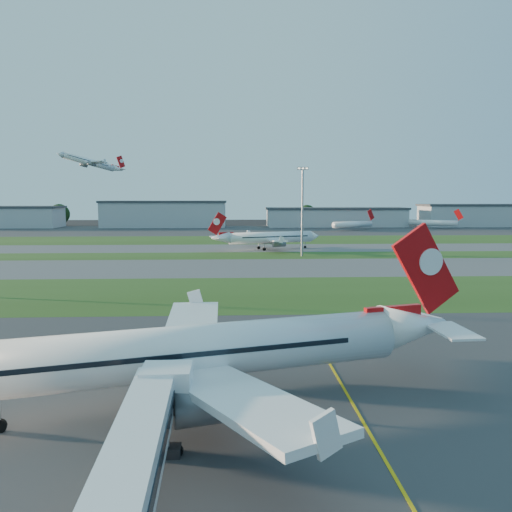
{
  "coord_description": "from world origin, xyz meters",
  "views": [
    {
      "loc": [
        -4.79,
        -36.09,
        17.13
      ],
      "look_at": [
        -1.0,
        49.82,
        7.0
      ],
      "focal_mm": 35.0,
      "sensor_mm": 36.0,
      "label": 1
    }
  ],
  "objects": [
    {
      "name": "hangar_far_east",
      "position": [
        155.0,
        255.0,
        6.64
      ],
      "size": [
        96.9,
        23.0,
        13.2
      ],
      "color": "#AAADB2",
      "rests_on": "ground"
    },
    {
      "name": "taxiway_a",
      "position": [
        0.0,
        85.0,
        0.01
      ],
      "size": [
        300.0,
        32.0,
        0.01
      ],
      "primitive_type": "cube",
      "color": "#515154",
      "rests_on": "ground"
    },
    {
      "name": "tree_mid_east",
      "position": [
        40.0,
        269.0,
        6.81
      ],
      "size": [
        11.55,
        11.55,
        12.6
      ],
      "color": "black",
      "rests_on": "ground"
    },
    {
      "name": "light_mast_centre",
      "position": [
        15.0,
        108.0,
        14.81
      ],
      "size": [
        3.2,
        0.7,
        25.8
      ],
      "color": "gray",
      "rests_on": "ground"
    },
    {
      "name": "airliner_parked",
      "position": [
        -7.4,
        3.36,
        4.63
      ],
      "size": [
        41.33,
        34.7,
        13.18
      ],
      "rotation": [
        0.0,
        0.0,
        0.26
      ],
      "color": "white",
      "rests_on": "ground"
    },
    {
      "name": "grass_strip_c",
      "position": [
        0.0,
        165.0,
        0.01
      ],
      "size": [
        300.0,
        40.0,
        0.01
      ],
      "primitive_type": "cube",
      "color": "#2A4517",
      "rests_on": "ground"
    },
    {
      "name": "grass_strip_b",
      "position": [
        0.0,
        110.0,
        0.01
      ],
      "size": [
        300.0,
        18.0,
        0.01
      ],
      "primitive_type": "cube",
      "color": "#2A4517",
      "rests_on": "ground"
    },
    {
      "name": "hangar_east",
      "position": [
        55.0,
        255.0,
        5.64
      ],
      "size": [
        81.6,
        23.0,
        11.2
      ],
      "color": "#AAADB2",
      "rests_on": "ground"
    },
    {
      "name": "tree_mid_west",
      "position": [
        -20.0,
        266.0,
        5.84
      ],
      "size": [
        9.9,
        9.9,
        10.8
      ],
      "color": "black",
      "rests_on": "ground"
    },
    {
      "name": "mini_jet_near",
      "position": [
        56.97,
        220.32,
        3.28
      ],
      "size": [
        25.56,
        15.94,
        9.48
      ],
      "rotation": [
        0.0,
        0.0,
        0.53
      ],
      "color": "white",
      "rests_on": "ground"
    },
    {
      "name": "airliner_departing",
      "position": [
        -79.74,
        230.19,
        35.35
      ],
      "size": [
        27.73,
        24.23,
        10.54
      ],
      "rotation": [
        0.0,
        0.0,
        0.66
      ],
      "color": "white"
    },
    {
      "name": "mini_jet_far",
      "position": [
        104.68,
        233.33,
        3.28
      ],
      "size": [
        25.21,
        16.57,
        9.48
      ],
      "rotation": [
        0.0,
        0.0,
        -0.56
      ],
      "color": "white",
      "rests_on": "ground"
    },
    {
      "name": "apron_near",
      "position": [
        0.0,
        0.0,
        0.01
      ],
      "size": [
        300.0,
        70.0,
        0.01
      ],
      "primitive_type": "cube",
      "color": "#333335",
      "rests_on": "ground"
    },
    {
      "name": "airliner_taxiing",
      "position": [
        6.99,
        126.84,
        3.93
      ],
      "size": [
        34.68,
        29.25,
        11.2
      ],
      "rotation": [
        0.0,
        0.0,
        3.46
      ],
      "color": "white",
      "rests_on": "ground"
    },
    {
      "name": "grass_strip_a",
      "position": [
        0.0,
        52.0,
        0.01
      ],
      "size": [
        300.0,
        34.0,
        0.01
      ],
      "primitive_type": "cube",
      "color": "#2A4517",
      "rests_on": "ground"
    },
    {
      "name": "apron_far",
      "position": [
        0.0,
        225.0,
        0.01
      ],
      "size": [
        400.0,
        80.0,
        0.01
      ],
      "primitive_type": "cube",
      "color": "#333335",
      "rests_on": "ground"
    },
    {
      "name": "hangar_west",
      "position": [
        -45.0,
        255.0,
        7.64
      ],
      "size": [
        71.4,
        23.0,
        15.2
      ],
      "color": "#AAADB2",
      "rests_on": "ground"
    },
    {
      "name": "ground",
      "position": [
        0.0,
        0.0,
        0.0
      ],
      "size": [
        700.0,
        700.0,
        0.0
      ],
      "primitive_type": "plane",
      "color": "black",
      "rests_on": "ground"
    },
    {
      "name": "tree_east",
      "position": [
        115.0,
        267.0,
        6.16
      ],
      "size": [
        10.45,
        10.45,
        11.4
      ],
      "color": "black",
      "rests_on": "ground"
    },
    {
      "name": "tree_west",
      "position": [
        -110.0,
        270.0,
        7.14
      ],
      "size": [
        12.1,
        12.1,
        13.2
      ],
      "color": "black",
      "rests_on": "ground"
    },
    {
      "name": "yellow_line",
      "position": [
        5.0,
        0.0,
        0.0
      ],
      "size": [
        0.25,
        60.0,
        0.02
      ],
      "primitive_type": "cube",
      "color": "gold",
      "rests_on": "ground"
    },
    {
      "name": "jet_bridge",
      "position": [
        -9.81,
        -15.24,
        4.01
      ],
      "size": [
        4.2,
        26.9,
        6.2
      ],
      "color": "silver",
      "rests_on": "ground"
    },
    {
      "name": "taxiway_b",
      "position": [
        0.0,
        132.0,
        0.01
      ],
      "size": [
        300.0,
        26.0,
        0.01
      ],
      "primitive_type": "cube",
      "color": "#515154",
      "rests_on": "ground"
    }
  ]
}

